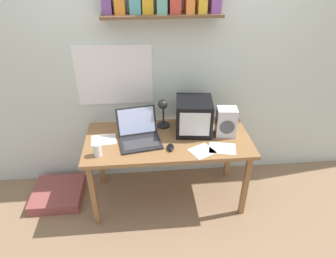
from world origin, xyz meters
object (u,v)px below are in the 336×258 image
loose_paper_near_laptop (202,151)px  floor_cushion (58,194)px  laptop (139,133)px  desk_lamp (163,110)px  juice_glass (97,150)px  corner_desk (168,144)px  open_notebook (222,148)px  computer_mouse (171,147)px  space_heater (226,122)px  crt_monitor (194,116)px  printed_handout (104,140)px

loose_paper_near_laptop → floor_cushion: bearing=167.5°
laptop → desk_lamp: bearing=28.5°
juice_glass → floor_cushion: juice_glass is taller
corner_desk → loose_paper_near_laptop: size_ratio=6.05×
laptop → open_notebook: 0.74m
juice_glass → computer_mouse: 0.61m
laptop → juice_glass: laptop is taller
corner_desk → open_notebook: size_ratio=5.74×
space_heater → open_notebook: bearing=-102.8°
computer_mouse → floor_cushion: computer_mouse is taller
laptop → desk_lamp: (0.23, 0.18, 0.13)m
corner_desk → open_notebook: (0.45, -0.20, 0.07)m
crt_monitor → floor_cushion: bearing=-172.4°
corner_desk → computer_mouse: size_ratio=13.42×
loose_paper_near_laptop → crt_monitor: bearing=94.1°
printed_handout → floor_cushion: bearing=173.7°
open_notebook → laptop: bearing=163.9°
crt_monitor → space_heater: size_ratio=1.35×
juice_glass → space_heater: bearing=10.8°
loose_paper_near_laptop → floor_cushion: size_ratio=0.51×
loose_paper_near_laptop → floor_cushion: loose_paper_near_laptop is taller
crt_monitor → corner_desk: bearing=-149.1°
crt_monitor → juice_glass: crt_monitor is taller
crt_monitor → floor_cushion: 1.58m
desk_lamp → juice_glass: 0.70m
crt_monitor → open_notebook: crt_monitor is taller
printed_handout → floor_cushion: size_ratio=0.48×
crt_monitor → space_heater: 0.30m
desk_lamp → floor_cushion: bearing=-166.1°
crt_monitor → desk_lamp: size_ratio=1.19×
printed_handout → floor_cushion: (-0.54, 0.06, -0.66)m
corner_desk → loose_paper_near_laptop: loose_paper_near_laptop is taller
space_heater → open_notebook: (-0.07, -0.21, -0.13)m
laptop → open_notebook: (0.71, -0.20, -0.06)m
juice_glass → crt_monitor: bearing=20.1°
crt_monitor → printed_handout: crt_monitor is taller
crt_monitor → laptop: 0.52m
laptop → desk_lamp: 0.32m
corner_desk → crt_monitor: bearing=24.4°
computer_mouse → crt_monitor: bearing=48.8°
computer_mouse → loose_paper_near_laptop: size_ratio=0.45×
laptop → open_notebook: laptop is taller
corner_desk → floor_cushion: 1.26m
juice_glass → computer_mouse: size_ratio=1.04×
printed_handout → floor_cushion: 0.85m
floor_cushion → loose_paper_near_laptop: bearing=-12.5°
crt_monitor → laptop: (-0.50, -0.10, -0.09)m
laptop → juice_glass: size_ratio=3.56×
laptop → space_heater: (0.78, 0.01, 0.07)m
juice_glass → loose_paper_near_laptop: size_ratio=0.47×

